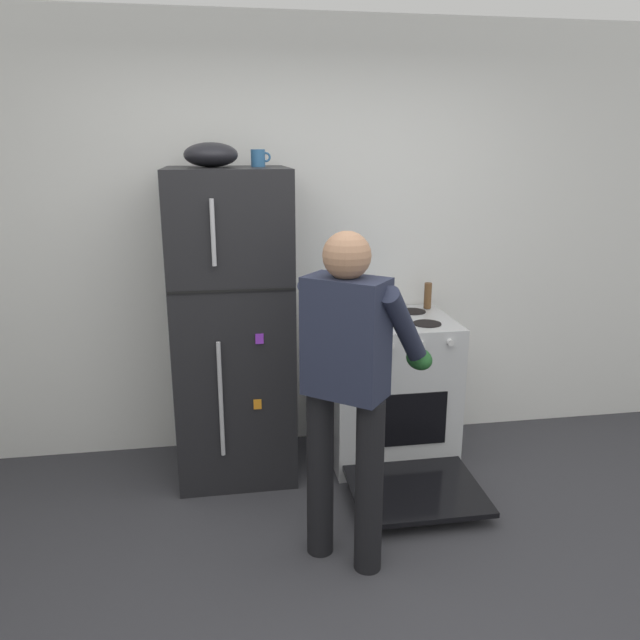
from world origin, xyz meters
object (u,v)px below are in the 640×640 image
at_px(pepper_mill, 428,296).
at_px(red_pot, 368,313).
at_px(mixing_bowl, 211,155).
at_px(stove_range, 389,391).
at_px(coffee_mug, 258,158).
at_px(refrigerator, 232,326).
at_px(person_cook, 349,372).

bearing_deg(pepper_mill, red_pot, -151.48).
height_order(red_pot, mixing_bowl, mixing_bowl).
xyz_separation_m(red_pot, mixing_bowl, (-0.89, 0.05, 0.92)).
relative_size(stove_range, pepper_mill, 7.32).
xyz_separation_m(red_pot, pepper_mill, (0.46, 0.25, 0.03)).
distance_m(stove_range, coffee_mug, 1.63).
distance_m(refrigerator, pepper_mill, 1.29).
distance_m(person_cook, pepper_mill, 1.41).
bearing_deg(mixing_bowl, red_pot, -3.22).
xyz_separation_m(refrigerator, red_pot, (0.81, -0.05, 0.06)).
bearing_deg(refrigerator, stove_range, -1.05).
height_order(stove_range, mixing_bowl, mixing_bowl).
bearing_deg(mixing_bowl, pepper_mill, 8.44).
distance_m(red_pot, pepper_mill, 0.52).
bearing_deg(red_pot, person_cook, -108.45).
bearing_deg(stove_range, coffee_mug, 175.06).
distance_m(stove_range, person_cook, 1.18).
relative_size(stove_range, person_cook, 0.77).
xyz_separation_m(person_cook, pepper_mill, (0.77, 1.18, 0.05)).
bearing_deg(pepper_mill, stove_range, -144.00).
relative_size(refrigerator, red_pot, 4.97).
distance_m(stove_range, mixing_bowl, 1.79).
bearing_deg(red_pot, coffee_mug, 170.92).
bearing_deg(mixing_bowl, coffee_mug, 10.78).
bearing_deg(pepper_mill, person_cook, -123.15).
height_order(pepper_mill, mixing_bowl, mixing_bowl).
relative_size(red_pot, mixing_bowl, 1.24).
relative_size(refrigerator, person_cook, 1.14).
bearing_deg(person_cook, red_pot, 71.55).
bearing_deg(refrigerator, pepper_mill, 8.97).
bearing_deg(refrigerator, red_pot, -3.52).
relative_size(coffee_mug, mixing_bowl, 0.38).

